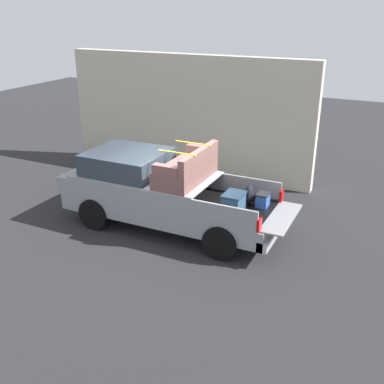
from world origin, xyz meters
The scene contains 3 objects.
ground_plane centered at (0.00, 0.00, 0.00)m, with size 40.00×40.00×0.00m, color #262628.
pickup_truck centered at (0.37, 0.00, 0.98)m, with size 6.05×2.06×2.23m.
building_facade centered at (1.54, -4.03, 1.98)m, with size 8.62×0.36×3.95m, color beige.
Camera 1 is at (-5.07, 9.28, 5.36)m, focal length 42.27 mm.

